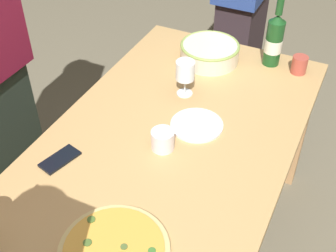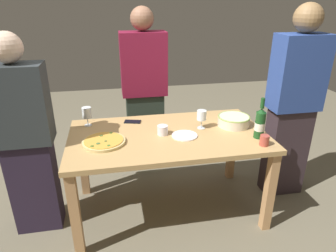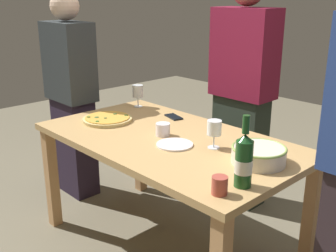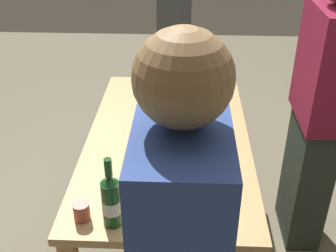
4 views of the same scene
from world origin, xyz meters
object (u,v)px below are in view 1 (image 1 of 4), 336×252
object	(u,v)px
wine_glass_near_pizza	(185,72)
cup_amber	(299,65)
serving_bowl	(210,52)
wine_bottle	(274,40)
side_plate	(197,125)
pizza	(114,250)
cup_ceramic	(163,140)
cell_phone	(60,159)
dining_table	(168,158)

from	to	relation	value
wine_glass_near_pizza	cup_amber	bearing A→B (deg)	-46.89
serving_bowl	wine_bottle	distance (m)	0.30
side_plate	serving_bowl	bearing A→B (deg)	15.83
side_plate	pizza	bearing A→B (deg)	-179.47
cup_ceramic	cell_phone	bearing A→B (deg)	125.65
wine_glass_near_pizza	cup_amber	xyz separation A→B (m)	(0.37, -0.40, -0.07)
dining_table	side_plate	bearing A→B (deg)	-27.89
pizza	cell_phone	distance (m)	0.45
dining_table	wine_bottle	bearing A→B (deg)	-16.11
dining_table	pizza	xyz separation A→B (m)	(-0.51, -0.07, 0.11)
serving_bowl	wine_bottle	xyz separation A→B (m)	(0.10, -0.27, 0.08)
wine_glass_near_pizza	pizza	bearing A→B (deg)	-170.52
serving_bowl	cell_phone	size ratio (longest dim) A/B	1.92
wine_glass_near_pizza	cell_phone	bearing A→B (deg)	156.99
dining_table	wine_glass_near_pizza	xyz separation A→B (m)	(0.30, 0.06, 0.20)
pizza	cup_amber	distance (m)	1.22
pizza	serving_bowl	world-z (taller)	serving_bowl
dining_table	cup_amber	size ratio (longest dim) A/B	19.83
side_plate	cell_phone	world-z (taller)	same
dining_table	cell_phone	world-z (taller)	cell_phone
serving_bowl	side_plate	size ratio (longest dim) A/B	1.33
serving_bowl	side_plate	distance (m)	0.49
dining_table	side_plate	distance (m)	0.17
pizza	side_plate	size ratio (longest dim) A/B	1.59
serving_bowl	cell_phone	xyz separation A→B (m)	(-0.86, 0.24, -0.04)
side_plate	wine_glass_near_pizza	bearing A→B (deg)	36.45
pizza	cup_amber	world-z (taller)	cup_amber
dining_table	cup_ceramic	distance (m)	0.14
cup_ceramic	cell_phone	distance (m)	0.38
cell_phone	wine_glass_near_pizza	bearing A→B (deg)	-97.88
pizza	wine_bottle	distance (m)	1.22
pizza	wine_glass_near_pizza	distance (m)	0.83
wine_bottle	cup_ceramic	world-z (taller)	wine_bottle
cup_amber	wine_glass_near_pizza	bearing A→B (deg)	133.11
pizza	cup_ceramic	world-z (taller)	cup_ceramic
cup_ceramic	cell_phone	size ratio (longest dim) A/B	0.60
serving_bowl	cup_amber	size ratio (longest dim) A/B	3.42
pizza	wine_glass_near_pizza	size ratio (longest dim) A/B	2.07
wine_bottle	wine_glass_near_pizza	bearing A→B (deg)	146.10
serving_bowl	wine_bottle	world-z (taller)	wine_bottle
pizza	cell_phone	bearing A→B (deg)	56.38
wine_bottle	side_plate	bearing A→B (deg)	166.69
serving_bowl	wine_bottle	size ratio (longest dim) A/B	0.84
serving_bowl	wine_glass_near_pizza	distance (m)	0.30
pizza	cell_phone	world-z (taller)	pizza
wine_bottle	pizza	bearing A→B (deg)	173.91
wine_bottle	wine_glass_near_pizza	world-z (taller)	wine_bottle
cup_ceramic	side_plate	size ratio (longest dim) A/B	0.42
cup_ceramic	cell_phone	world-z (taller)	cup_ceramic
cup_amber	side_plate	distance (m)	0.61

